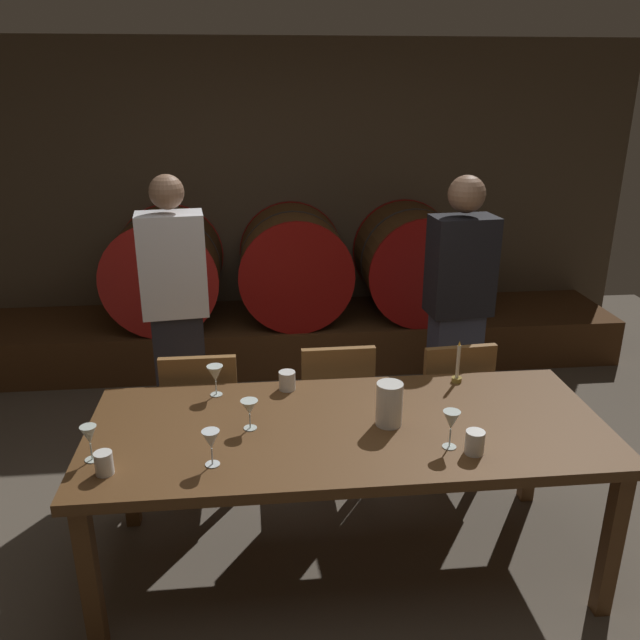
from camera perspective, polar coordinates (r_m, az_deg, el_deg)
The scene contains 22 objects.
ground_plane at distance 3.39m, azimuth 0.63°, elevation -20.61°, with size 7.71×7.71×0.00m, color brown.
back_wall at distance 5.70m, azimuth -2.82°, elevation 10.85°, with size 5.93×0.24×2.56m, color brown.
barrel_shelf at distance 5.46m, azimuth -2.31°, elevation -1.45°, with size 5.34×0.90×0.38m, color #4C2D16.
wine_barrel_left at distance 5.30m, azimuth -13.51°, elevation 4.48°, with size 0.89×0.85×0.89m.
wine_barrel_center at distance 5.26m, azimuth -2.34°, elevation 4.91°, with size 0.89×0.85×0.89m.
wine_barrel_right at distance 5.41m, azimuth 8.23°, elevation 5.14°, with size 0.89×0.85×0.89m.
dining_table at distance 2.97m, azimuth 2.48°, elevation -10.38°, with size 2.33×0.96×0.77m.
chair_left at distance 3.66m, azimuth -10.31°, elevation -8.21°, with size 0.40×0.40×0.88m.
chair_center at distance 3.71m, azimuth 1.36°, elevation -7.45°, with size 0.40×0.40×0.88m.
chair_right at distance 3.80m, azimuth 11.36°, elevation -7.16°, with size 0.43×0.43×0.88m.
guest_left at distance 3.95m, azimuth -12.55°, elevation 0.23°, with size 0.41×0.28×1.74m.
guest_right at distance 4.08m, azimuth 12.07°, elevation 0.79°, with size 0.40×0.27×1.71m.
candle_center at distance 3.37m, azimuth 12.05°, elevation -4.38°, with size 0.05×0.05×0.23m.
pitcher at distance 2.91m, azimuth 6.14°, elevation -7.40°, with size 0.12×0.12×0.20m.
wine_glass_far_left at distance 2.79m, azimuth -19.74°, elevation -9.64°, with size 0.07×0.07×0.16m.
wine_glass_left at distance 3.19m, azimuth -9.25°, elevation -4.76°, with size 0.08×0.08×0.16m.
wine_glass_center at distance 2.64m, azimuth -9.61°, elevation -10.49°, with size 0.07×0.07×0.15m.
wine_glass_right at distance 2.87m, azimuth -6.26°, elevation -7.79°, with size 0.08×0.08×0.14m.
wine_glass_far_right at distance 2.77m, azimuth 11.53°, elevation -8.76°, with size 0.07×0.07×0.17m.
cup_left at distance 2.72m, azimuth -18.57°, elevation -11.91°, with size 0.07×0.07×0.09m, color white.
cup_center at distance 3.23m, azimuth -2.93°, elevation -5.37°, with size 0.08×0.08×0.09m, color white.
cup_right at distance 2.78m, azimuth 13.53°, elevation -10.48°, with size 0.08×0.08×0.10m, color white.
Camera 1 is at (-0.29, -2.54, 2.22)m, focal length 36.18 mm.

